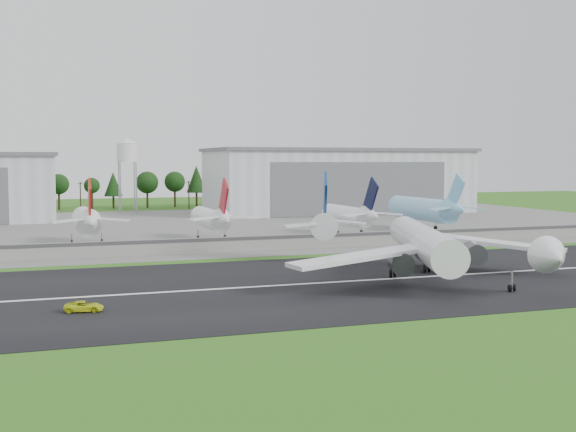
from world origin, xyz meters
name	(u,v)px	position (x,y,z in m)	size (l,w,h in m)	color
ground	(304,297)	(0.00, 0.00, 0.00)	(600.00, 600.00, 0.00)	#336417
runway	(283,285)	(0.00, 10.00, 0.05)	(320.00, 60.00, 0.10)	black
runway_centerline	(283,285)	(0.00, 10.00, 0.11)	(220.00, 1.00, 0.02)	white
apron	(169,227)	(0.00, 120.00, 0.05)	(320.00, 150.00, 0.10)	slate
blast_fence	(218,245)	(0.00, 54.99, 1.81)	(240.00, 0.61, 3.50)	gray
hangar_east	(337,180)	(75.00, 164.92, 12.63)	(102.00, 47.00, 25.20)	silver
water_tower	(127,150)	(-5.00, 185.00, 24.55)	(8.40, 8.40, 29.40)	#99999E
utility_poles	(136,210)	(0.00, 200.00, 0.00)	(230.00, 3.00, 12.00)	black
treeline	(132,208)	(0.00, 215.00, 0.00)	(320.00, 16.00, 22.00)	black
main_airliner	(425,250)	(26.06, 9.59, 4.89)	(54.01, 57.55, 18.17)	white
ground_vehicle	(84,306)	(-32.01, -0.89, 0.82)	(2.39, 5.19, 1.44)	#C8D519
parked_jet_red_a	(87,221)	(-26.90, 76.56, 6.14)	(7.36, 31.29, 16.65)	white
parked_jet_red_b	(213,219)	(3.71, 76.51, 5.89)	(7.36, 31.29, 16.38)	white
parked_jet_navy	(352,215)	(41.97, 76.50, 5.85)	(7.36, 31.29, 16.33)	white
parked_jet_skyblue	(428,209)	(68.00, 81.62, 6.56)	(7.36, 37.29, 17.14)	#87C4E9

